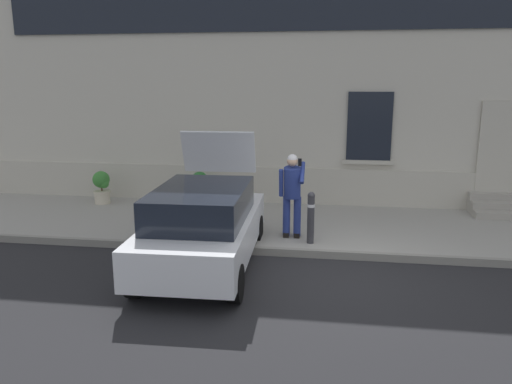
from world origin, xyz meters
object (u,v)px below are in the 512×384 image
at_px(hatchback_car_white, 204,225).
at_px(person_on_phone, 292,190).
at_px(bollard_near_person, 311,216).
at_px(planter_olive, 200,187).
at_px(planter_cream, 102,186).

bearing_deg(hatchback_car_white, person_on_phone, 45.35).
bearing_deg(bollard_near_person, planter_olive, 137.01).
xyz_separation_m(bollard_near_person, planter_olive, (-2.98, 2.78, -0.11)).
relative_size(hatchback_car_white, bollard_near_person, 3.94).
bearing_deg(bollard_near_person, planter_cream, 155.93).
relative_size(bollard_near_person, planter_cream, 1.22).
relative_size(hatchback_car_white, person_on_phone, 2.35).
xyz_separation_m(hatchback_car_white, bollard_near_person, (1.86, 1.20, -0.09)).
xyz_separation_m(hatchback_car_white, planter_olive, (-1.12, 3.97, -0.19)).
height_order(bollard_near_person, planter_olive, bollard_near_person).
bearing_deg(hatchback_car_white, bollard_near_person, 32.68).
bearing_deg(hatchback_car_white, planter_cream, 135.10).
height_order(hatchback_car_white, planter_cream, hatchback_car_white).
xyz_separation_m(bollard_near_person, person_on_phone, (-0.40, 0.29, 0.44)).
relative_size(bollard_near_person, planter_olive, 1.22).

